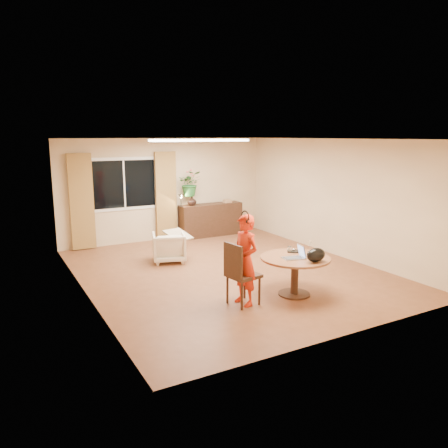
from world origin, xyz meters
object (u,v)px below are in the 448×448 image
(child, at_px, (245,260))
(armchair, at_px, (169,247))
(dining_chair, at_px, (243,273))
(sideboard, at_px, (211,220))
(dining_table, at_px, (295,265))

(child, bearing_deg, armchair, 174.05)
(armchair, bearing_deg, child, 110.80)
(armchair, bearing_deg, dining_chair, 110.38)
(sideboard, bearing_deg, dining_table, -99.86)
(dining_chair, xyz_separation_m, armchair, (-0.13, 2.85, -0.20))
(dining_table, bearing_deg, armchair, 110.82)
(dining_chair, distance_m, armchair, 2.86)
(dining_chair, distance_m, sideboard, 4.96)
(dining_table, height_order, child, child)
(dining_table, xyz_separation_m, sideboard, (0.81, 4.69, -0.09))
(child, relative_size, sideboard, 0.84)
(dining_table, relative_size, dining_chair, 1.14)
(child, relative_size, armchair, 2.11)
(dining_chair, bearing_deg, sideboard, 60.14)
(child, xyz_separation_m, sideboard, (1.77, 4.62, -0.30))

